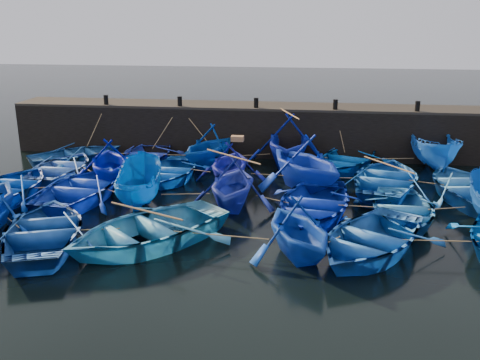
# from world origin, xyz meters

# --- Properties ---
(ground) EXTENTS (120.00, 120.00, 0.00)m
(ground) POSITION_xyz_m (0.00, 0.00, 0.00)
(ground) COLOR black
(ground) RESTS_ON ground
(quay_wall) EXTENTS (26.00, 2.50, 2.50)m
(quay_wall) POSITION_xyz_m (0.00, 10.50, 1.25)
(quay_wall) COLOR black
(quay_wall) RESTS_ON ground
(quay_top) EXTENTS (26.00, 2.50, 0.12)m
(quay_top) POSITION_xyz_m (0.00, 10.50, 2.56)
(quay_top) COLOR black
(quay_top) RESTS_ON quay_wall
(bollard_0) EXTENTS (0.24, 0.24, 0.50)m
(bollard_0) POSITION_xyz_m (-8.00, 9.60, 2.87)
(bollard_0) COLOR black
(bollard_0) RESTS_ON quay_top
(bollard_1) EXTENTS (0.24, 0.24, 0.50)m
(bollard_1) POSITION_xyz_m (-4.00, 9.60, 2.87)
(bollard_1) COLOR black
(bollard_1) RESTS_ON quay_top
(bollard_2) EXTENTS (0.24, 0.24, 0.50)m
(bollard_2) POSITION_xyz_m (0.00, 9.60, 2.87)
(bollard_2) COLOR black
(bollard_2) RESTS_ON quay_top
(bollard_3) EXTENTS (0.24, 0.24, 0.50)m
(bollard_3) POSITION_xyz_m (4.00, 9.60, 2.87)
(bollard_3) COLOR black
(bollard_3) RESTS_ON quay_top
(bollard_4) EXTENTS (0.24, 0.24, 0.50)m
(bollard_4) POSITION_xyz_m (8.00, 9.60, 2.87)
(bollard_4) COLOR black
(bollard_4) RESTS_ON quay_top
(boat_0) EXTENTS (5.67, 5.55, 0.96)m
(boat_0) POSITION_xyz_m (-8.78, 7.21, 0.48)
(boat_0) COLOR navy
(boat_0) RESTS_ON ground
(boat_1) EXTENTS (3.50, 4.82, 0.98)m
(boat_1) POSITION_xyz_m (-5.27, 7.39, 0.49)
(boat_1) COLOR blue
(boat_1) RESTS_ON ground
(boat_2) EXTENTS (4.75, 5.06, 2.13)m
(boat_2) POSITION_xyz_m (-2.06, 7.44, 1.06)
(boat_2) COLOR #003693
(boat_2) RESTS_ON ground
(boat_3) EXTENTS (4.22, 4.89, 2.57)m
(boat_3) POSITION_xyz_m (1.75, 8.21, 1.29)
(boat_3) COLOR #091B9A
(boat_3) RESTS_ON ground
(boat_4) EXTENTS (5.21, 5.97, 1.03)m
(boat_4) POSITION_xyz_m (4.57, 7.82, 0.52)
(boat_4) COLOR #024497
(boat_4) RESTS_ON ground
(boat_5) EXTENTS (2.09, 5.12, 1.96)m
(boat_5) POSITION_xyz_m (8.71, 8.26, 0.98)
(boat_5) COLOR blue
(boat_5) RESTS_ON ground
(boat_6) EXTENTS (3.46, 4.74, 0.96)m
(boat_6) POSITION_xyz_m (-8.43, 4.82, 0.48)
(boat_6) COLOR blue
(boat_6) RESTS_ON ground
(boat_7) EXTENTS (4.76, 5.05, 2.12)m
(boat_7) POSITION_xyz_m (-5.85, 4.08, 1.06)
(boat_7) COLOR #0010A3
(boat_7) RESTS_ON ground
(boat_8) EXTENTS (3.24, 4.48, 0.92)m
(boat_8) POSITION_xyz_m (-3.37, 5.00, 0.46)
(boat_8) COLOR blue
(boat_8) RESTS_ON ground
(boat_9) EXTENTS (3.32, 3.84, 1.99)m
(boat_9) POSITION_xyz_m (-0.60, 4.68, 0.99)
(boat_9) COLOR #161D96
(boat_9) RESTS_ON ground
(boat_10) EXTENTS (6.01, 6.16, 2.47)m
(boat_10) POSITION_xyz_m (2.63, 4.55, 1.23)
(boat_10) COLOR #1031C8
(boat_10) RESTS_ON ground
(boat_11) EXTENTS (5.24, 6.40, 1.16)m
(boat_11) POSITION_xyz_m (6.07, 4.58, 0.58)
(boat_11) COLOR #0D4692
(boat_11) RESTS_ON ground
(boat_12) EXTENTS (4.46, 5.76, 1.10)m
(boat_12) POSITION_xyz_m (9.17, 4.05, 0.55)
(boat_12) COLOR blue
(boat_12) RESTS_ON ground
(boat_13) EXTENTS (3.98, 5.39, 1.08)m
(boat_13) POSITION_xyz_m (-9.20, 1.48, 0.54)
(boat_13) COLOR #002E8D
(boat_13) RESTS_ON ground
(boat_14) EXTENTS (4.28, 5.62, 1.09)m
(boat_14) POSITION_xyz_m (-6.21, 1.86, 0.55)
(boat_14) COLOR #0F2FB1
(boat_14) RESTS_ON ground
(boat_15) EXTENTS (2.51, 4.72, 1.73)m
(boat_15) POSITION_xyz_m (-3.73, 1.43, 0.87)
(boat_15) COLOR #00489E
(boat_15) RESTS_ON ground
(boat_16) EXTENTS (3.45, 3.96, 2.03)m
(boat_16) POSITION_xyz_m (-0.10, 1.77, 1.02)
(boat_16) COLOR #1E2F98
(boat_16) RESTS_ON ground
(boat_17) EXTENTS (4.69, 5.94, 1.11)m
(boat_17) POSITION_xyz_m (2.98, 1.09, 0.56)
(boat_17) COLOR #072191
(boat_17) RESTS_ON ground
(boat_18) EXTENTS (3.46, 4.74, 0.96)m
(boat_18) POSITION_xyz_m (6.15, 1.03, 0.48)
(boat_18) COLOR blue
(boat_18) RESTS_ON ground
(boat_21) EXTENTS (5.18, 6.11, 1.08)m
(boat_21) POSITION_xyz_m (-5.62, -2.45, 0.54)
(boat_21) COLOR navy
(boat_21) RESTS_ON ground
(boat_22) EXTENTS (6.77, 6.91, 1.17)m
(boat_22) POSITION_xyz_m (-2.35, -2.09, 0.59)
(boat_22) COLOR #2C78BD
(boat_22) RESTS_ON ground
(boat_23) EXTENTS (4.40, 4.65, 1.93)m
(boat_23) POSITION_xyz_m (2.52, -2.34, 0.96)
(boat_23) COLOR #0936A5
(boat_23) RESTS_ON ground
(boat_24) EXTENTS (5.86, 6.40, 1.09)m
(boat_24) POSITION_xyz_m (4.71, -1.85, 0.54)
(boat_24) COLOR #144DA1
(boat_24) RESTS_ON ground
(wooden_crate) EXTENTS (0.54, 0.37, 0.22)m
(wooden_crate) POSITION_xyz_m (-0.30, 4.68, 2.10)
(wooden_crate) COLOR brown
(wooden_crate) RESTS_ON boat_9
(mooring_ropes) EXTENTS (17.53, 11.99, 2.10)m
(mooring_ropes) POSITION_xyz_m (0.03, 4.85, 0.87)
(mooring_ropes) COLOR tan
(mooring_ropes) RESTS_ON ground
(loose_oars) EXTENTS (10.67, 12.39, 1.47)m
(loose_oars) POSITION_xyz_m (1.34, 3.12, 1.76)
(loose_oars) COLOR #99724C
(loose_oars) RESTS_ON ground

